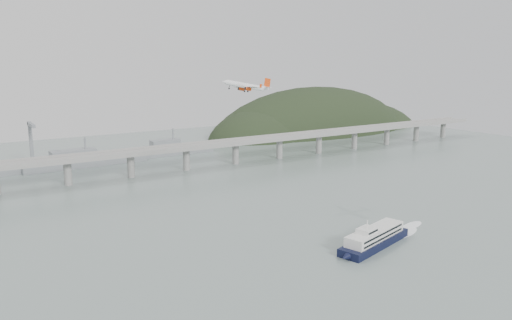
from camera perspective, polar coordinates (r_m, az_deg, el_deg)
ground at (r=268.97m, az=6.41°, el=-9.52°), size 900.00×900.00×0.00m
bridge at (r=432.03m, az=-10.54°, el=0.81°), size 800.00×22.00×23.90m
headland at (r=698.31m, az=7.52°, el=1.84°), size 365.00×155.00×156.00m
ferry at (r=270.56m, az=13.39°, el=-8.66°), size 83.69×31.21×16.08m
airliner at (r=302.57m, az=-1.06°, el=8.45°), size 33.02×29.96×8.57m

